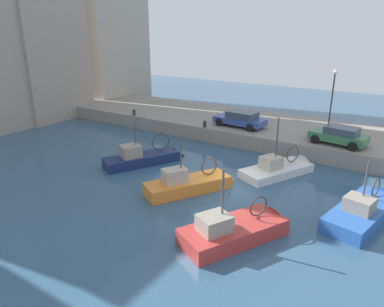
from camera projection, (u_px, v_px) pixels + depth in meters
water_surface at (226, 186)px, 22.02m from camera, size 80.00×80.00×0.00m
quay_wall at (288, 133)px, 30.90m from camera, size 9.00×56.00×1.20m
fishing_boat_white at (281, 172)px, 23.98m from camera, size 6.08×4.20×4.84m
fishing_boat_navy at (146, 161)px, 25.77m from camera, size 6.26×4.23×4.09m
fishing_boat_red at (239, 235)px, 16.72m from camera, size 6.08×4.35×4.54m
fishing_boat_blue at (364, 215)px, 18.50m from camera, size 6.48×3.22×4.18m
fishing_boat_orange at (192, 188)px, 21.50m from camera, size 5.95×4.36×4.24m
parked_car_blue at (240, 119)px, 30.47m from camera, size 2.32×4.50×1.34m
parked_car_green at (339, 135)px, 25.84m from camera, size 2.40×4.12×1.33m
mooring_bollard_mid at (205, 124)px, 30.40m from camera, size 0.28×0.28×0.55m
mooring_bollard_north at (134, 112)px, 34.51m from camera, size 0.28×0.28×0.55m
quay_streetlamp at (333, 89)px, 29.30m from camera, size 0.36×0.36×4.83m
waterfront_building_west at (28, 5)px, 36.12m from camera, size 7.76×8.99×22.77m
waterfront_building_east_mid at (103, 9)px, 43.52m from camera, size 9.08×7.26×22.61m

